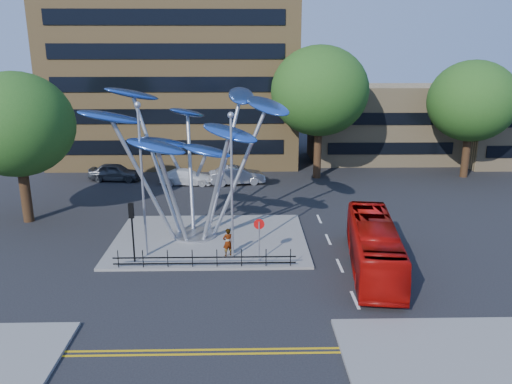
{
  "coord_description": "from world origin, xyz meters",
  "views": [
    {
      "loc": [
        1.25,
        -23.54,
        11.57
      ],
      "look_at": [
        1.86,
        4.0,
        3.74
      ],
      "focal_mm": 35.0,
      "sensor_mm": 36.0,
      "label": 1
    }
  ],
  "objects_px": {
    "tree_left": "(16,125)",
    "pedestrian": "(228,242)",
    "parked_car_mid": "(237,175)",
    "traffic_light_island": "(132,220)",
    "red_bus": "(374,246)",
    "no_entry_sign_island": "(259,232)",
    "parked_car_right": "(187,177)",
    "tree_far": "(472,101)",
    "street_lamp_right": "(232,173)",
    "leaf_sculpture": "(190,131)",
    "street_lamp_left": "(141,167)",
    "parked_car_left": "(115,172)",
    "tree_right": "(320,91)"
  },
  "relations": [
    {
      "from": "street_lamp_right",
      "to": "no_entry_sign_island",
      "type": "distance_m",
      "value": 3.64
    },
    {
      "from": "street_lamp_right",
      "to": "traffic_light_island",
      "type": "distance_m",
      "value": 6.05
    },
    {
      "from": "no_entry_sign_island",
      "to": "parked_car_mid",
      "type": "height_order",
      "value": "no_entry_sign_island"
    },
    {
      "from": "tree_left",
      "to": "parked_car_left",
      "type": "relative_size",
      "value": 2.18
    },
    {
      "from": "traffic_light_island",
      "to": "red_bus",
      "type": "bearing_deg",
      "value": -4.24
    },
    {
      "from": "traffic_light_island",
      "to": "no_entry_sign_island",
      "type": "relative_size",
      "value": 1.4
    },
    {
      "from": "tree_far",
      "to": "street_lamp_right",
      "type": "relative_size",
      "value": 1.3
    },
    {
      "from": "street_lamp_left",
      "to": "red_bus",
      "type": "distance_m",
      "value": 13.46
    },
    {
      "from": "tree_far",
      "to": "street_lamp_right",
      "type": "height_order",
      "value": "tree_far"
    },
    {
      "from": "traffic_light_island",
      "to": "pedestrian",
      "type": "height_order",
      "value": "traffic_light_island"
    },
    {
      "from": "street_lamp_left",
      "to": "red_bus",
      "type": "bearing_deg",
      "value": -8.86
    },
    {
      "from": "parked_car_left",
      "to": "street_lamp_left",
      "type": "bearing_deg",
      "value": -154.82
    },
    {
      "from": "pedestrian",
      "to": "traffic_light_island",
      "type": "bearing_deg",
      "value": -13.69
    },
    {
      "from": "tree_left",
      "to": "pedestrian",
      "type": "distance_m",
      "value": 16.8
    },
    {
      "from": "tree_far",
      "to": "red_bus",
      "type": "distance_m",
      "value": 25.36
    },
    {
      "from": "tree_left",
      "to": "traffic_light_island",
      "type": "height_order",
      "value": "tree_left"
    },
    {
      "from": "street_lamp_left",
      "to": "traffic_light_island",
      "type": "distance_m",
      "value": 2.96
    },
    {
      "from": "tree_far",
      "to": "red_bus",
      "type": "xyz_separation_m",
      "value": [
        -13.8,
        -20.48,
        -5.76
      ]
    },
    {
      "from": "tree_far",
      "to": "leaf_sculpture",
      "type": "xyz_separation_m",
      "value": [
        -24.07,
        -15.32,
        -0.23
      ]
    },
    {
      "from": "tree_far",
      "to": "street_lamp_left",
      "type": "bearing_deg",
      "value": -145.08
    },
    {
      "from": "tree_right",
      "to": "street_lamp_left",
      "type": "xyz_separation_m",
      "value": [
        -12.5,
        -18.5,
        -2.68
      ]
    },
    {
      "from": "tree_right",
      "to": "parked_car_mid",
      "type": "height_order",
      "value": "tree_right"
    },
    {
      "from": "tree_right",
      "to": "red_bus",
      "type": "bearing_deg",
      "value": -89.44
    },
    {
      "from": "street_lamp_left",
      "to": "red_bus",
      "type": "height_order",
      "value": "street_lamp_left"
    },
    {
      "from": "leaf_sculpture",
      "to": "parked_car_mid",
      "type": "distance_m",
      "value": 14.65
    },
    {
      "from": "leaf_sculpture",
      "to": "traffic_light_island",
      "type": "xyz_separation_m",
      "value": [
        -2.93,
        -4.18,
        -4.26
      ]
    },
    {
      "from": "tree_left",
      "to": "street_lamp_left",
      "type": "bearing_deg",
      "value": -34.38
    },
    {
      "from": "no_entry_sign_island",
      "to": "parked_car_mid",
      "type": "xyz_separation_m",
      "value": [
        -1.49,
        17.25,
        -1.0
      ]
    },
    {
      "from": "tree_right",
      "to": "tree_left",
      "type": "relative_size",
      "value": 1.17
    },
    {
      "from": "leaf_sculpture",
      "to": "parked_car_right",
      "type": "xyz_separation_m",
      "value": [
        -1.93,
        13.12,
        -6.18
      ]
    },
    {
      "from": "leaf_sculpture",
      "to": "parked_car_mid",
      "type": "height_order",
      "value": "leaf_sculpture"
    },
    {
      "from": "street_lamp_right",
      "to": "parked_car_right",
      "type": "bearing_deg",
      "value": 104.97
    },
    {
      "from": "leaf_sculpture",
      "to": "traffic_light_island",
      "type": "distance_m",
      "value": 6.65
    },
    {
      "from": "pedestrian",
      "to": "parked_car_left",
      "type": "bearing_deg",
      "value": -80.2
    },
    {
      "from": "parked_car_mid",
      "to": "parked_car_left",
      "type": "bearing_deg",
      "value": 72.57
    },
    {
      "from": "street_lamp_left",
      "to": "parked_car_mid",
      "type": "relative_size",
      "value": 1.78
    },
    {
      "from": "traffic_light_island",
      "to": "parked_car_right",
      "type": "xyz_separation_m",
      "value": [
        1.01,
        17.3,
        -1.93
      ]
    },
    {
      "from": "red_bus",
      "to": "tree_left",
      "type": "bearing_deg",
      "value": 167.09
    },
    {
      "from": "parked_car_left",
      "to": "no_entry_sign_island",
      "type": "bearing_deg",
      "value": -139.98
    },
    {
      "from": "tree_left",
      "to": "parked_car_mid",
      "type": "height_order",
      "value": "tree_left"
    },
    {
      "from": "parked_car_right",
      "to": "tree_far",
      "type": "bearing_deg",
      "value": -81.81
    },
    {
      "from": "tree_right",
      "to": "pedestrian",
      "type": "bearing_deg",
      "value": -112.47
    },
    {
      "from": "tree_left",
      "to": "tree_far",
      "type": "xyz_separation_m",
      "value": [
        36.0,
        12.0,
        0.31
      ]
    },
    {
      "from": "street_lamp_left",
      "to": "parked_car_mid",
      "type": "xyz_separation_m",
      "value": [
        5.01,
        16.27,
        -4.54
      ]
    },
    {
      "from": "pedestrian",
      "to": "tree_left",
      "type": "bearing_deg",
      "value": -46.88
    },
    {
      "from": "parked_car_mid",
      "to": "parked_car_right",
      "type": "height_order",
      "value": "parked_car_mid"
    },
    {
      "from": "street_lamp_left",
      "to": "parked_car_mid",
      "type": "bearing_deg",
      "value": 72.89
    },
    {
      "from": "pedestrian",
      "to": "parked_car_mid",
      "type": "height_order",
      "value": "pedestrian"
    },
    {
      "from": "pedestrian",
      "to": "parked_car_right",
      "type": "relative_size",
      "value": 0.35
    },
    {
      "from": "street_lamp_left",
      "to": "no_entry_sign_island",
      "type": "xyz_separation_m",
      "value": [
        6.5,
        -0.98,
        -3.54
      ]
    }
  ]
}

